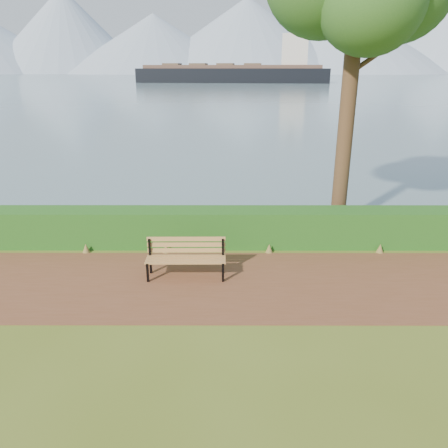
{
  "coord_description": "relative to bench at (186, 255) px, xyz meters",
  "views": [
    {
      "loc": [
        0.43,
        -8.48,
        4.57
      ],
      "look_at": [
        0.42,
        1.2,
        1.1
      ],
      "focal_mm": 35.0,
      "sensor_mm": 36.0,
      "label": 1
    }
  ],
  "objects": [
    {
      "name": "ground",
      "position": [
        0.45,
        -0.7,
        -0.52
      ],
      "size": [
        140.0,
        140.0,
        0.0
      ],
      "primitive_type": "plane",
      "color": "#4C5C1A",
      "rests_on": "ground"
    },
    {
      "name": "path",
      "position": [
        0.45,
        -0.4,
        -0.52
      ],
      "size": [
        40.0,
        3.4,
        0.01
      ],
      "primitive_type": "cube",
      "color": "brown",
      "rests_on": "ground"
    },
    {
      "name": "hedge",
      "position": [
        0.45,
        1.9,
        -0.02
      ],
      "size": [
        32.0,
        0.85,
        1.0
      ],
      "primitive_type": "cube",
      "color": "#194914",
      "rests_on": "ground"
    },
    {
      "name": "water",
      "position": [
        0.45,
        259.3,
        -0.52
      ],
      "size": [
        700.0,
        510.0,
        0.0
      ],
      "primitive_type": "cube",
      "color": "#3F5766",
      "rests_on": "ground"
    },
    {
      "name": "mountains",
      "position": [
        -8.72,
        405.35,
        27.17
      ],
      "size": [
        585.0,
        190.0,
        70.0
      ],
      "color": "#8093AB",
      "rests_on": "ground"
    },
    {
      "name": "bench",
      "position": [
        0.0,
        0.0,
        0.0
      ],
      "size": [
        1.82,
        0.55,
        0.91
      ],
      "rotation": [
        0.0,
        0.0,
        0.01
      ],
      "color": "black",
      "rests_on": "ground"
    },
    {
      "name": "cargo_ship",
      "position": [
        5.4,
        140.15,
        2.27
      ],
      "size": [
        62.47,
        17.25,
        18.74
      ],
      "rotation": [
        0.0,
        0.0,
        -0.12
      ],
      "color": "black",
      "rests_on": "ground"
    }
  ]
}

